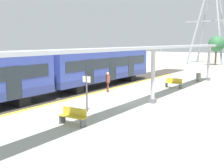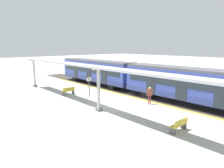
# 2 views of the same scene
# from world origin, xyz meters

# --- Properties ---
(ground_plane) EXTENTS (176.00, 176.00, 0.00)m
(ground_plane) POSITION_xyz_m (0.00, 0.00, 0.00)
(ground_plane) COLOR #A7A79B
(tactile_edge_strip) EXTENTS (0.40, 34.58, 0.01)m
(tactile_edge_strip) POSITION_xyz_m (-2.91, 0.00, 0.00)
(tactile_edge_strip) COLOR gold
(tactile_edge_strip) RESTS_ON ground
(trackbed) EXTENTS (3.20, 46.58, 0.01)m
(trackbed) POSITION_xyz_m (-4.71, 0.00, 0.00)
(trackbed) COLOR #38332D
(trackbed) RESTS_ON ground
(train_far_carriage) EXTENTS (2.65, 13.43, 3.48)m
(train_far_carriage) POSITION_xyz_m (-4.70, 4.24, 1.83)
(train_far_carriage) COLOR #324297
(train_far_carriage) RESTS_ON ground
(canopy_pillar_second) EXTENTS (1.10, 0.44, 3.66)m
(canopy_pillar_second) POSITION_xyz_m (2.66, 0.09, 1.86)
(canopy_pillar_second) COLOR slate
(canopy_pillar_second) RESTS_ON ground
(canopy_pillar_third) EXTENTS (1.10, 0.44, 3.66)m
(canopy_pillar_third) POSITION_xyz_m (2.66, 13.56, 1.86)
(canopy_pillar_third) COLOR slate
(canopy_pillar_third) RESTS_ON ground
(canopy_beam) EXTENTS (1.20, 28.08, 0.16)m
(canopy_beam) POSITION_xyz_m (2.66, -0.08, 3.74)
(canopy_beam) COLOR #A8AAB2
(canopy_beam) RESTS_ON canopy_pillar_nearest
(bench_near_end) EXTENTS (1.51, 0.46, 0.86)m
(bench_near_end) POSITION_xyz_m (1.45, 6.90, 0.44)
(bench_near_end) COLOR gold
(bench_near_end) RESTS_ON ground
(bench_mid_platform) EXTENTS (1.52, 0.50, 0.86)m
(bench_mid_platform) POSITION_xyz_m (1.61, -6.75, 0.44)
(bench_mid_platform) COLOR gold
(bench_mid_platform) RESTS_ON ground
(trash_bin) EXTENTS (0.48, 0.48, 0.88)m
(trash_bin) POSITION_xyz_m (2.04, 12.24, 0.44)
(trash_bin) COLOR slate
(trash_bin) RESTS_ON ground
(platform_info_sign) EXTENTS (0.56, 0.10, 2.20)m
(platform_info_sign) POSITION_xyz_m (0.49, -4.28, 1.33)
(platform_info_sign) COLOR #4C4C51
(platform_info_sign) RESTS_ON ground
(passenger_waiting_near_edge) EXTENTS (0.51, 0.47, 1.67)m
(passenger_waiting_near_edge) POSITION_xyz_m (-2.17, 1.72, 1.04)
(passenger_waiting_near_edge) COLOR brown
(passenger_waiting_near_edge) RESTS_ON ground
(electricity_pylon) EXTENTS (9.54, 6.68, 17.46)m
(electricity_pylon) POSITION_xyz_m (-3.85, 37.73, 8.86)
(electricity_pylon) COLOR #93969B
(electricity_pylon) RESTS_ON ground
(tree_left_background) EXTENTS (2.75, 2.75, 5.06)m
(tree_left_background) POSITION_xyz_m (-1.66, 33.83, 3.66)
(tree_left_background) COLOR brown
(tree_left_background) RESTS_ON ground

